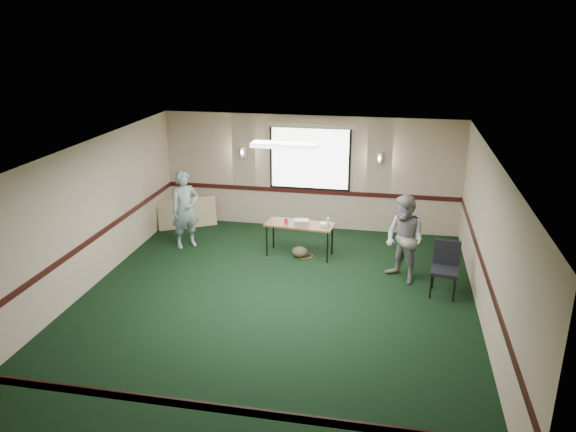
% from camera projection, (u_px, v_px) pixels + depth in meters
% --- Properties ---
extents(ground, '(8.00, 8.00, 0.00)m').
position_uv_depth(ground, '(274.00, 304.00, 9.91)').
color(ground, black).
rests_on(ground, ground).
extents(room_shell, '(8.00, 8.02, 8.00)m').
position_uv_depth(room_shell, '(296.00, 185.00, 11.36)').
color(room_shell, tan).
rests_on(room_shell, ground).
extents(folding_table, '(1.47, 0.70, 0.71)m').
position_uv_depth(folding_table, '(300.00, 226.00, 11.75)').
color(folding_table, '#593619').
rests_on(folding_table, ground).
extents(projector, '(0.32, 0.28, 0.10)m').
position_uv_depth(projector, '(301.00, 222.00, 11.69)').
color(projector, gray).
rests_on(projector, folding_table).
extents(game_console, '(0.23, 0.19, 0.05)m').
position_uv_depth(game_console, '(325.00, 224.00, 11.66)').
color(game_console, silver).
rests_on(game_console, folding_table).
extents(red_cup, '(0.08, 0.08, 0.11)m').
position_uv_depth(red_cup, '(286.00, 221.00, 11.73)').
color(red_cup, red).
rests_on(red_cup, folding_table).
extents(water_bottle, '(0.06, 0.06, 0.20)m').
position_uv_depth(water_bottle, '(328.00, 223.00, 11.50)').
color(water_bottle, '#7CB4CC').
rests_on(water_bottle, folding_table).
extents(duffel_bag, '(0.39, 0.34, 0.24)m').
position_uv_depth(duffel_bag, '(300.00, 252.00, 11.83)').
color(duffel_bag, '#444027').
rests_on(duffel_bag, ground).
extents(cable_coil, '(0.37, 0.37, 0.02)m').
position_uv_depth(cable_coil, '(304.00, 256.00, 11.92)').
color(cable_coil, red).
rests_on(cable_coil, ground).
extents(folded_table, '(1.31, 0.87, 0.71)m').
position_uv_depth(folded_table, '(187.00, 213.00, 13.47)').
color(folded_table, tan).
rests_on(folded_table, ground).
extents(conference_chair, '(0.55, 0.56, 0.98)m').
position_uv_depth(conference_chair, '(445.00, 264.00, 10.13)').
color(conference_chair, black).
rests_on(conference_chair, ground).
extents(person_left, '(0.74, 0.72, 1.70)m').
position_uv_depth(person_left, '(185.00, 210.00, 12.17)').
color(person_left, '#40658D').
rests_on(person_left, ground).
extents(person_right, '(1.03, 1.03, 1.69)m').
position_uv_depth(person_right, '(405.00, 239.00, 10.54)').
color(person_right, '#7182B0').
rests_on(person_right, ground).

